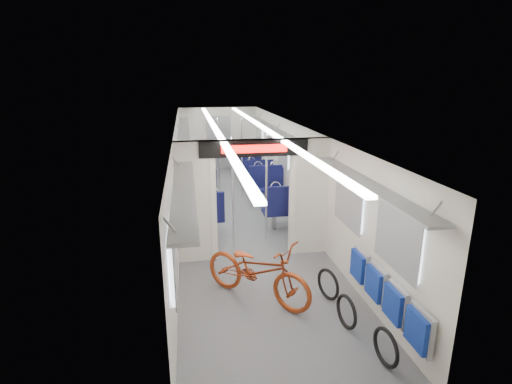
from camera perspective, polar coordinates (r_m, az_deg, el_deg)
carriage at (r=9.16m, az=-2.18°, el=4.19°), size 12.00×12.02×2.31m
bicycle at (r=6.33m, az=0.18°, el=-11.09°), size 1.85×1.82×1.01m
flip_bench at (r=5.84m, az=17.95°, el=-13.60°), size 0.12×2.10×0.51m
bike_hoop_a at (r=5.43m, az=18.02°, el=-20.56°), size 0.12×0.50×0.50m
bike_hoop_b at (r=5.96m, az=12.78°, el=-16.53°), size 0.13×0.50×0.49m
bike_hoop_c at (r=6.56m, az=10.25°, el=-13.03°), size 0.22×0.50×0.51m
seat_bay_near_left at (r=9.68m, az=-7.91°, el=-1.02°), size 0.95×2.24×1.15m
seat_bay_near_right at (r=10.08m, az=2.72°, el=-0.14°), size 0.96×2.30×1.17m
seat_bay_far_left at (r=13.07m, az=-8.51°, el=3.32°), size 0.89×1.99×1.07m
seat_bay_far_right at (r=13.17m, az=-0.33°, el=3.58°), size 0.89×1.96×1.07m
stanchion_near_left at (r=7.90m, az=-3.33°, el=-0.41°), size 0.04×0.04×2.30m
stanchion_near_right at (r=8.31m, az=1.47°, el=0.45°), size 0.04×0.04×2.30m
stanchion_far_left at (r=11.39m, az=-5.32°, el=4.71°), size 0.04×0.04×2.30m
stanchion_far_right at (r=11.36m, az=-2.05°, el=4.73°), size 0.04×0.04×2.30m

